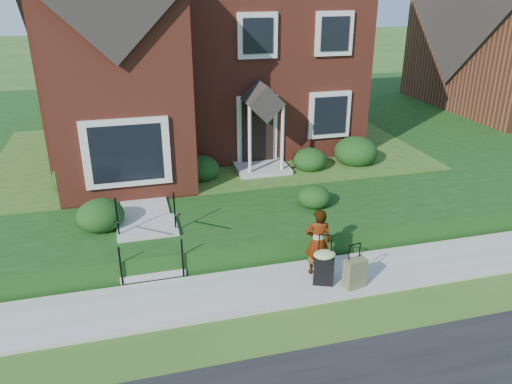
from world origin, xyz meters
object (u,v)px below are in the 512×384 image
object	(u,v)px
suitcase_black	(324,265)
front_steps	(149,243)
woman	(318,242)
suitcase_olive	(355,273)

from	to	relation	value
suitcase_black	front_steps	bearing A→B (deg)	172.51
front_steps	woman	distance (m)	3.89
front_steps	woman	bearing A→B (deg)	-24.79
suitcase_black	suitcase_olive	distance (m)	0.66
suitcase_olive	woman	bearing A→B (deg)	117.34
woman	suitcase_black	world-z (taller)	woman
suitcase_black	suitcase_olive	size ratio (longest dim) A/B	1.15
front_steps	suitcase_olive	world-z (taller)	front_steps
woman	suitcase_black	size ratio (longest dim) A/B	1.36
front_steps	suitcase_black	world-z (taller)	front_steps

